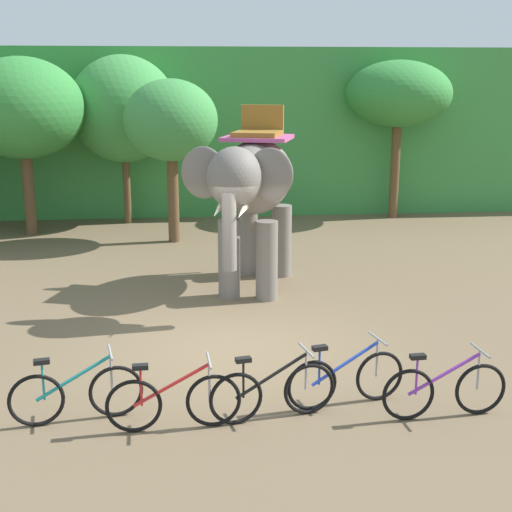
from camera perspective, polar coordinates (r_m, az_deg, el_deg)
ground_plane at (r=11.81m, az=-2.02°, el=-7.38°), size 80.00×80.00×0.00m
foliage_hedge at (r=25.37m, az=-4.09°, el=10.27°), size 36.00×6.00×5.24m
tree_center_right at (r=20.75m, az=-18.28°, el=11.18°), size 3.36×3.36×4.90m
tree_center at (r=21.71m, az=-10.61°, el=11.52°), size 3.18×3.18×4.99m
tree_right at (r=18.96m, az=-6.86°, el=10.69°), size 2.45×2.45×4.31m
tree_far_left at (r=22.63m, az=11.39°, el=12.61°), size 3.24×3.24×4.86m
elephant at (r=14.42m, az=-0.20°, el=5.66°), size 2.65×4.24×3.78m
bike_teal at (r=9.57m, az=-14.25°, el=-10.69°), size 1.69×0.52×0.92m
bike_red at (r=9.15m, az=-6.65°, el=-11.52°), size 1.71×0.52×0.92m
bike_black at (r=9.34m, az=1.36°, el=-10.85°), size 1.69×0.54×0.92m
bike_blue at (r=9.79m, az=7.25°, el=-9.75°), size 1.68×0.56×0.92m
bike_purple at (r=9.71m, az=14.92°, el=-10.35°), size 1.71×0.52×0.92m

